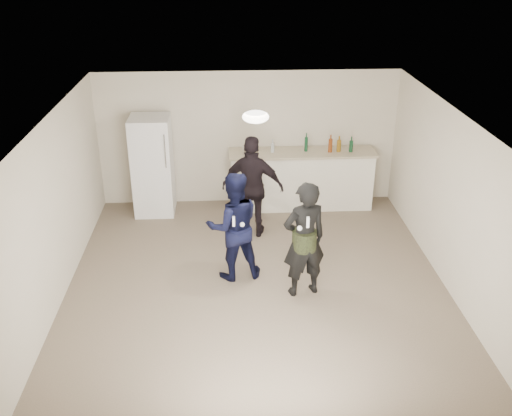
{
  "coord_description": "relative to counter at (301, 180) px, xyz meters",
  "views": [
    {
      "loc": [
        -0.39,
        -7.07,
        4.61
      ],
      "look_at": [
        0.0,
        0.2,
        1.15
      ],
      "focal_mm": 40.0,
      "sensor_mm": 36.0,
      "label": 1
    }
  ],
  "objects": [
    {
      "name": "wall_back",
      "position": [
        -0.98,
        0.33,
        0.72
      ],
      "size": [
        6.0,
        0.0,
        6.0
      ],
      "primitive_type": "plane",
      "rotation": [
        1.57,
        0.0,
        0.0
      ],
      "color": "beige",
      "rests_on": "floor"
    },
    {
      "name": "spectator",
      "position": [
        -0.96,
        -1.09,
        0.35
      ],
      "size": [
        1.09,
        0.63,
        1.75
      ],
      "primitive_type": "imported",
      "rotation": [
        0.0,
        0.0,
        2.93
      ],
      "color": "black",
      "rests_on": "floor"
    },
    {
      "name": "fridge_handle",
      "position": [
        -2.43,
        -0.44,
        0.78
      ],
      "size": [
        0.02,
        0.02,
        0.6
      ],
      "primitive_type": "cylinder",
      "color": "#B4B4B8",
      "rests_on": "fridge"
    },
    {
      "name": "counter_top",
      "position": [
        0.0,
        0.0,
        0.55
      ],
      "size": [
        2.68,
        0.64,
        0.04
      ],
      "primitive_type": "cube",
      "color": "#C5B198",
      "rests_on": "counter"
    },
    {
      "name": "remote_woman",
      "position": [
        -0.34,
        -3.15,
        0.72
      ],
      "size": [
        0.04,
        0.04,
        0.15
      ],
      "primitive_type": "cube",
      "color": "white",
      "rests_on": "woman"
    },
    {
      "name": "fridge",
      "position": [
        -2.71,
        -0.07,
        0.38
      ],
      "size": [
        0.7,
        0.7,
        1.8
      ],
      "primitive_type": "cube",
      "color": "white",
      "rests_on": "floor"
    },
    {
      "name": "counter",
      "position": [
        0.0,
        0.0,
        0.0
      ],
      "size": [
        2.6,
        0.56,
        1.05
      ],
      "primitive_type": "cube",
      "color": "white",
      "rests_on": "floor"
    },
    {
      "name": "shaker",
      "position": [
        -1.05,
        -0.1,
        0.65
      ],
      "size": [
        0.08,
        0.08,
        0.17
      ],
      "primitive_type": "cylinder",
      "color": "silver",
      "rests_on": "counter_top"
    },
    {
      "name": "nunchuk_man",
      "position": [
        -1.18,
        -2.64,
        0.45
      ],
      "size": [
        0.07,
        0.07,
        0.07
      ],
      "primitive_type": "sphere",
      "color": "silver",
      "rests_on": "man"
    },
    {
      "name": "remote_man",
      "position": [
        -1.3,
        -2.67,
        0.53
      ],
      "size": [
        0.04,
        0.04,
        0.15
      ],
      "primitive_type": "cube",
      "color": "white",
      "rests_on": "man"
    },
    {
      "name": "ceiling",
      "position": [
        -0.98,
        -2.67,
        1.98
      ],
      "size": [
        6.0,
        6.0,
        0.0
      ],
      "primitive_type": "plane",
      "rotation": [
        3.14,
        0.0,
        0.0
      ],
      "color": "silver",
      "rests_on": "wall_back"
    },
    {
      "name": "wall_left",
      "position": [
        -3.73,
        -2.67,
        0.72
      ],
      "size": [
        0.0,
        6.0,
        6.0
      ],
      "primitive_type": "plane",
      "rotation": [
        1.57,
        0.0,
        1.57
      ],
      "color": "beige",
      "rests_on": "floor"
    },
    {
      "name": "camo_shorts",
      "position": [
        -0.34,
        -2.9,
        0.32
      ],
      "size": [
        0.34,
        0.34,
        0.28
      ],
      "primitive_type": "cylinder",
      "color": "#2B3819",
      "rests_on": "woman"
    },
    {
      "name": "wall_front",
      "position": [
        -0.98,
        -5.67,
        0.72
      ],
      "size": [
        6.0,
        0.0,
        6.0
      ],
      "primitive_type": "plane",
      "rotation": [
        -1.57,
        0.0,
        0.0
      ],
      "color": "beige",
      "rests_on": "floor"
    },
    {
      "name": "nunchuk_woman",
      "position": [
        -0.44,
        -3.12,
        0.62
      ],
      "size": [
        0.07,
        0.07,
        0.07
      ],
      "primitive_type": "sphere",
      "color": "white",
      "rests_on": "woman"
    },
    {
      "name": "floor",
      "position": [
        -0.98,
        -2.67,
        -0.53
      ],
      "size": [
        6.0,
        6.0,
        0.0
      ],
      "primitive_type": "plane",
      "color": "#6B5B4C",
      "rests_on": "ground"
    },
    {
      "name": "woman",
      "position": [
        -0.34,
        -2.9,
        0.33
      ],
      "size": [
        0.71,
        0.56,
        1.71
      ],
      "primitive_type": "imported",
      "rotation": [
        0.0,
        0.0,
        3.42
      ],
      "color": "black",
      "rests_on": "floor"
    },
    {
      "name": "bottle_cluster",
      "position": [
        0.39,
        -0.02,
        0.68
      ],
      "size": [
        1.49,
        0.14,
        0.26
      ],
      "color": "silver",
      "rests_on": "counter_top"
    },
    {
      "name": "wall_right",
      "position": [
        1.77,
        -2.67,
        0.72
      ],
      "size": [
        0.0,
        6.0,
        6.0
      ],
      "primitive_type": "plane",
      "rotation": [
        1.57,
        0.0,
        -1.57
      ],
      "color": "beige",
      "rests_on": "floor"
    },
    {
      "name": "man",
      "position": [
        -1.3,
        -2.39,
        0.3
      ],
      "size": [
        0.9,
        0.76,
        1.66
      ],
      "primitive_type": "imported",
      "rotation": [
        0.0,
        0.0,
        3.31
      ],
      "color": "#0E113A",
      "rests_on": "floor"
    },
    {
      "name": "ceiling_dome",
      "position": [
        -0.98,
        -2.37,
        1.93
      ],
      "size": [
        0.36,
        0.36,
        0.16
      ],
      "primitive_type": "ellipsoid",
      "color": "white",
      "rests_on": "ceiling"
    }
  ]
}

